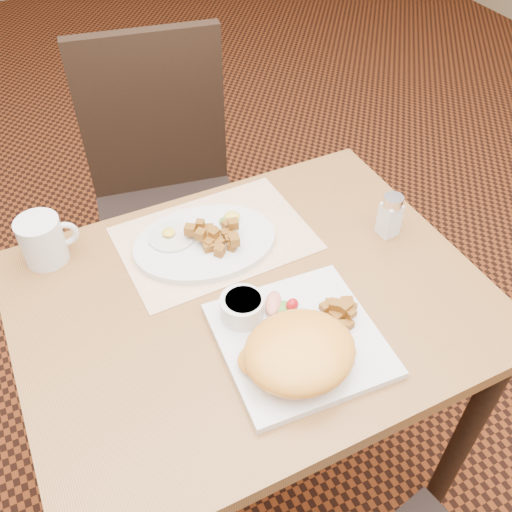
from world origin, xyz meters
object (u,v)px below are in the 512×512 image
(plate_oval, at_px, (205,243))
(table, at_px, (252,331))
(chair_far, at_px, (166,188))
(salt_shaker, at_px, (390,215))
(plate_square, at_px, (299,340))
(coffee_mug, at_px, (43,240))

(plate_oval, bearing_deg, table, -80.71)
(table, relative_size, chair_far, 0.93)
(table, bearing_deg, salt_shaker, 6.11)
(chair_far, bearing_deg, plate_oval, 92.73)
(table, xyz_separation_m, plate_oval, (-0.03, 0.17, 0.12))
(table, bearing_deg, plate_oval, 99.29)
(plate_square, bearing_deg, salt_shaker, 29.00)
(chair_far, xyz_separation_m, coffee_mug, (-0.37, -0.39, 0.26))
(chair_far, bearing_deg, plate_square, 99.47)
(plate_square, xyz_separation_m, coffee_mug, (-0.36, 0.42, 0.04))
(chair_far, bearing_deg, table, 96.97)
(table, bearing_deg, chair_far, 86.89)
(chair_far, height_order, plate_square, chair_far)
(plate_oval, xyz_separation_m, coffee_mug, (-0.31, 0.11, 0.04))
(chair_far, xyz_separation_m, salt_shaker, (0.31, -0.63, 0.26))
(salt_shaker, bearing_deg, coffee_mug, 160.12)
(salt_shaker, bearing_deg, plate_square, -151.00)
(salt_shaker, relative_size, coffee_mug, 0.84)
(coffee_mug, bearing_deg, plate_oval, -19.96)
(table, height_order, coffee_mug, coffee_mug)
(table, bearing_deg, coffee_mug, 139.83)
(salt_shaker, height_order, coffee_mug, same)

